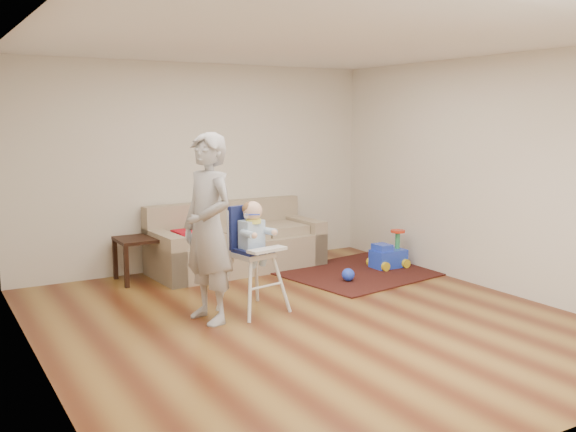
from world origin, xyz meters
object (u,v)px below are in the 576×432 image
ride_on_toy (389,249)px  toy_ball (348,275)px  side_table (140,259)px  adult (208,228)px  high_chair (253,259)px  sofa (237,237)px

ride_on_toy → toy_ball: bearing=-159.6°
side_table → ride_on_toy: (3.06, -1.03, -0.01)m
toy_ball → adult: adult is taller
adult → ride_on_toy: bearing=95.1°
ride_on_toy → high_chair: bearing=-161.8°
sofa → ride_on_toy: sofa is taller
high_chair → adult: bearing=175.0°
high_chair → toy_ball: bearing=5.7°
sofa → toy_ball: 1.59m
ride_on_toy → high_chair: (-2.44, -0.79, 0.30)m
toy_ball → high_chair: size_ratio=0.14×
side_table → high_chair: 1.95m
sofa → side_table: size_ratio=4.30×
sofa → ride_on_toy: 2.02m
sofa → side_table: sofa is taller
sofa → adult: adult is taller
ride_on_toy → adult: size_ratio=0.27×
side_table → high_chair: size_ratio=0.46×
toy_ball → ride_on_toy: bearing=20.2°
ride_on_toy → high_chair: size_ratio=0.42×
side_table → toy_ball: size_ratio=3.43×
sofa → ride_on_toy: (1.77, -0.95, -0.18)m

